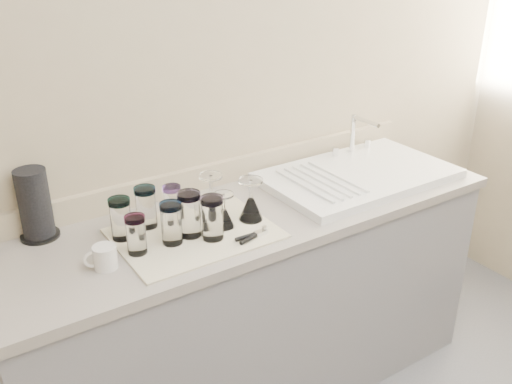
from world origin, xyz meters
TOP-DOWN VIEW (x-y plane):
  - counter_unit at (0.00, 1.20)m, footprint 2.06×0.62m
  - sink_unit at (0.55, 1.20)m, footprint 0.82×0.50m
  - dish_towel at (-0.28, 1.15)m, footprint 0.55×0.42m
  - tumbler_teal at (-0.51, 1.26)m, footprint 0.08×0.08m
  - tumbler_cyan at (-0.40, 1.29)m, footprint 0.08×0.08m
  - tumbler_purple at (-0.30, 1.29)m, footprint 0.07×0.07m
  - tumbler_magenta at (-0.50, 1.13)m, footprint 0.07×0.07m
  - tumbler_blue at (-0.37, 1.13)m, footprint 0.08×0.08m
  - tumbler_lavender at (-0.30, 1.14)m, footprint 0.08×0.08m
  - tumbler_extra at (-0.24, 1.08)m, footprint 0.08×0.08m
  - goblet_back_left at (-0.15, 1.25)m, footprint 0.09×0.09m
  - goblet_front_left at (-0.17, 1.13)m, footprint 0.07×0.07m
  - goblet_front_right at (-0.05, 1.13)m, footprint 0.09×0.09m
  - can_opener at (-0.13, 1.00)m, footprint 0.13×0.05m
  - white_mug at (-0.62, 1.11)m, footprint 0.11×0.09m
  - paper_towel_roll at (-0.74, 1.44)m, footprint 0.14×0.14m

SIDE VIEW (x-z plane):
  - counter_unit at x=0.00m, z-range 0.00..0.90m
  - dish_towel at x=-0.28m, z-range 0.90..0.91m
  - can_opener at x=-0.13m, z-range 0.91..0.92m
  - sink_unit at x=0.55m, z-range 0.81..1.03m
  - white_mug at x=-0.62m, z-range 0.90..0.98m
  - goblet_front_left at x=-0.17m, z-range 0.89..1.02m
  - goblet_back_left at x=-0.15m, z-range 0.88..1.04m
  - goblet_front_right at x=-0.05m, z-range 0.88..1.04m
  - tumbler_purple at x=-0.30m, z-range 0.91..1.04m
  - tumbler_magenta at x=-0.50m, z-range 0.91..1.04m
  - tumbler_blue at x=-0.37m, z-range 0.91..1.06m
  - tumbler_teal at x=-0.51m, z-range 0.91..1.06m
  - tumbler_cyan at x=-0.40m, z-range 0.91..1.06m
  - tumbler_extra at x=-0.24m, z-range 0.91..1.07m
  - tumbler_lavender at x=-0.30m, z-range 0.91..1.07m
  - paper_towel_roll at x=-0.74m, z-range 0.90..1.15m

